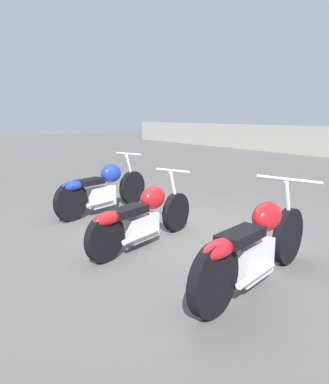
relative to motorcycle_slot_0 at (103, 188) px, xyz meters
name	(u,v)px	position (x,y,z in m)	size (l,w,h in m)	color
ground_plane	(173,234)	(1.77, 0.30, -0.43)	(60.00, 60.00, 0.00)	#514F4C
motorcycle_slot_0	(103,188)	(0.00, 0.00, 0.00)	(0.94, 2.08, 1.01)	black
motorcycle_slot_1	(142,217)	(1.94, -0.33, -0.04)	(0.91, 1.99, 0.95)	black
motorcycle_slot_2	(255,247)	(3.64, -0.03, 0.00)	(0.90, 2.17, 1.03)	black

